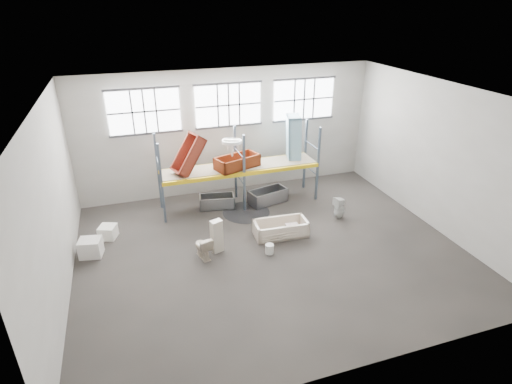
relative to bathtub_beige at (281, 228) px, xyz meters
name	(u,v)px	position (x,y,z in m)	size (l,w,h in m)	color
floor	(270,251)	(-0.65, -0.76, -0.32)	(12.00, 10.00, 0.10)	#47413C
ceiling	(273,93)	(-0.65, -0.76, 4.78)	(12.00, 10.00, 0.10)	silver
wall_back	(229,131)	(-0.65, 4.29, 2.23)	(12.00, 0.10, 5.00)	#9C9991
wall_front	(362,280)	(-0.65, -5.81, 2.23)	(12.00, 0.10, 5.00)	beige
wall_left	(50,209)	(-6.70, -0.76, 2.23)	(0.10, 10.00, 5.00)	#ACA9A0
wall_right	(439,157)	(5.40, -0.76, 2.23)	(0.10, 10.00, 5.00)	#A5A198
window_left	(144,111)	(-3.85, 4.18, 3.33)	(2.60, 0.04, 1.60)	white
window_mid	(228,105)	(-0.65, 4.18, 3.33)	(2.60, 0.04, 1.60)	white
window_right	(304,99)	(2.55, 4.18, 3.33)	(2.60, 0.04, 1.60)	white
rack_upright_la	(162,185)	(-3.65, 2.14, 1.23)	(0.08, 0.08, 3.00)	slate
rack_upright_lb	(158,172)	(-3.65, 3.34, 1.23)	(0.08, 0.08, 3.00)	slate
rack_upright_ma	(244,174)	(-0.65, 2.14, 1.23)	(0.08, 0.08, 3.00)	slate
rack_upright_mb	(235,163)	(-0.65, 3.34, 1.23)	(0.08, 0.08, 3.00)	slate
rack_upright_ra	(318,165)	(2.35, 2.14, 1.23)	(0.08, 0.08, 3.00)	slate
rack_upright_rb	(305,154)	(2.35, 3.34, 1.23)	(0.08, 0.08, 3.00)	slate
rack_beam_front	(244,174)	(-0.65, 2.14, 1.23)	(6.00, 0.10, 0.14)	yellow
rack_beam_back	(235,163)	(-0.65, 3.34, 1.23)	(6.00, 0.10, 0.14)	yellow
shelf_deck	(240,166)	(-0.65, 2.74, 1.31)	(5.90, 1.10, 0.03)	gray
wet_patch	(246,212)	(-0.65, 1.94, -0.26)	(1.80, 1.80, 0.00)	black
bathtub_beige	(281,228)	(0.00, 0.00, 0.00)	(1.80, 0.85, 0.53)	beige
cistern_spare	(291,229)	(0.32, -0.19, 0.01)	(0.42, 0.20, 0.40)	beige
sink_in_tub	(278,236)	(-0.19, -0.29, -0.11)	(0.40, 0.40, 0.14)	beige
toilet_beige	(203,247)	(-2.79, -0.48, 0.11)	(0.42, 0.74, 0.75)	beige
cistern_tall	(217,236)	(-2.29, -0.29, 0.29)	(0.36, 0.23, 1.12)	beige
toilet_white	(339,208)	(2.48, 0.45, 0.16)	(0.38, 0.39, 0.84)	white
steel_tub_left	(217,202)	(-1.59, 2.70, -0.02)	(1.33, 0.62, 0.49)	#A0A4A8
steel_tub_right	(268,196)	(0.42, 2.47, 0.01)	(1.50, 0.70, 0.55)	#B1B3BA
rust_tub_flat	(237,162)	(-0.77, 2.61, 1.55)	(1.66, 0.78, 0.47)	maroon
rust_tub_tilted	(188,155)	(-2.56, 2.68, 2.03)	(1.55, 0.73, 0.44)	maroon
sink_on_shelf	(232,155)	(-0.96, 2.63, 1.83)	(0.73, 0.56, 0.64)	white
blue_tub_upright	(294,138)	(1.64, 2.98, 2.13)	(1.79, 0.84, 0.50)	#81B2CD
bucket	(270,249)	(-0.74, -0.93, -0.11)	(0.27, 0.27, 0.32)	silver
carton_near	(91,248)	(-6.13, 0.72, 0.02)	(0.66, 0.57, 0.57)	silver
carton_far	(108,232)	(-5.62, 1.67, -0.04)	(0.53, 0.53, 0.44)	white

